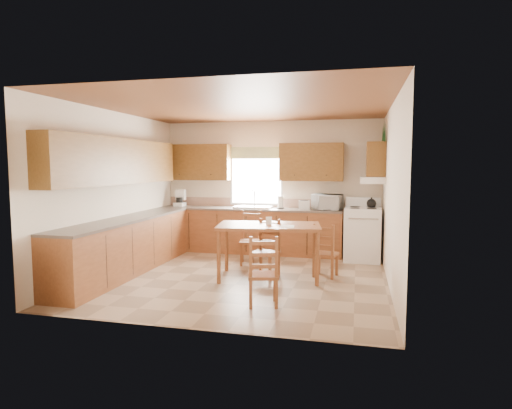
% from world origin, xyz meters
% --- Properties ---
extents(floor, '(4.50, 4.50, 0.00)m').
position_xyz_m(floor, '(0.00, 0.00, 0.00)').
color(floor, '#93795E').
rests_on(floor, ground).
extents(ceiling, '(4.50, 4.50, 0.00)m').
position_xyz_m(ceiling, '(0.00, 0.00, 2.70)').
color(ceiling, brown).
rests_on(ceiling, floor).
extents(wall_left, '(4.50, 4.50, 0.00)m').
position_xyz_m(wall_left, '(-2.25, 0.00, 1.35)').
color(wall_left, beige).
rests_on(wall_left, floor).
extents(wall_right, '(4.50, 4.50, 0.00)m').
position_xyz_m(wall_right, '(2.25, 0.00, 1.35)').
color(wall_right, beige).
rests_on(wall_right, floor).
extents(wall_back, '(4.50, 4.50, 0.00)m').
position_xyz_m(wall_back, '(0.00, 2.25, 1.35)').
color(wall_back, beige).
rests_on(wall_back, floor).
extents(wall_front, '(4.50, 4.50, 0.00)m').
position_xyz_m(wall_front, '(0.00, -2.25, 1.35)').
color(wall_front, beige).
rests_on(wall_front, floor).
extents(lower_cab_back, '(3.75, 0.60, 0.88)m').
position_xyz_m(lower_cab_back, '(-0.38, 1.95, 0.44)').
color(lower_cab_back, brown).
rests_on(lower_cab_back, floor).
extents(lower_cab_left, '(0.60, 3.60, 0.88)m').
position_xyz_m(lower_cab_left, '(-1.95, -0.15, 0.44)').
color(lower_cab_left, brown).
rests_on(lower_cab_left, floor).
extents(counter_back, '(3.75, 0.63, 0.04)m').
position_xyz_m(counter_back, '(-0.38, 1.95, 0.90)').
color(counter_back, brown).
rests_on(counter_back, lower_cab_back).
extents(counter_left, '(0.63, 3.60, 0.04)m').
position_xyz_m(counter_left, '(-1.95, -0.15, 0.90)').
color(counter_left, brown).
rests_on(counter_left, lower_cab_left).
extents(backsplash, '(3.75, 0.01, 0.18)m').
position_xyz_m(backsplash, '(-0.38, 2.24, 1.01)').
color(backsplash, '#9B7563').
rests_on(backsplash, counter_back).
extents(upper_cab_back_left, '(1.41, 0.33, 0.75)m').
position_xyz_m(upper_cab_back_left, '(-1.55, 2.08, 1.85)').
color(upper_cab_back_left, brown).
rests_on(upper_cab_back_left, wall_back).
extents(upper_cab_back_right, '(1.25, 0.33, 0.75)m').
position_xyz_m(upper_cab_back_right, '(0.86, 2.08, 1.85)').
color(upper_cab_back_right, brown).
rests_on(upper_cab_back_right, wall_back).
extents(upper_cab_left, '(0.33, 3.60, 0.75)m').
position_xyz_m(upper_cab_left, '(-2.08, -0.15, 1.85)').
color(upper_cab_left, brown).
rests_on(upper_cab_left, wall_left).
extents(upper_cab_stove, '(0.33, 0.62, 0.62)m').
position_xyz_m(upper_cab_stove, '(2.08, 1.65, 1.90)').
color(upper_cab_stove, brown).
rests_on(upper_cab_stove, wall_right).
extents(range_hood, '(0.44, 0.62, 0.12)m').
position_xyz_m(range_hood, '(2.03, 1.65, 1.52)').
color(range_hood, white).
rests_on(range_hood, wall_right).
extents(window_frame, '(1.13, 0.02, 1.18)m').
position_xyz_m(window_frame, '(-0.30, 2.22, 1.55)').
color(window_frame, white).
rests_on(window_frame, wall_back).
extents(window_pane, '(1.05, 0.01, 1.10)m').
position_xyz_m(window_pane, '(-0.30, 2.21, 1.55)').
color(window_pane, white).
rests_on(window_pane, wall_back).
extents(window_valance, '(1.19, 0.01, 0.24)m').
position_xyz_m(window_valance, '(-0.30, 2.19, 2.05)').
color(window_valance, '#537537').
rests_on(window_valance, wall_back).
extents(sink_basin, '(0.75, 0.45, 0.04)m').
position_xyz_m(sink_basin, '(-0.30, 1.95, 0.94)').
color(sink_basin, silver).
rests_on(sink_basin, counter_back).
extents(pine_decal_a, '(0.22, 0.22, 0.36)m').
position_xyz_m(pine_decal_a, '(2.21, 1.33, 2.38)').
color(pine_decal_a, '#16401B').
rests_on(pine_decal_a, wall_right).
extents(pine_decal_b, '(0.22, 0.22, 0.36)m').
position_xyz_m(pine_decal_b, '(2.21, 1.65, 2.42)').
color(pine_decal_b, '#16401B').
rests_on(pine_decal_b, wall_right).
extents(pine_decal_c, '(0.22, 0.22, 0.36)m').
position_xyz_m(pine_decal_c, '(2.21, 1.97, 2.38)').
color(pine_decal_c, '#16401B').
rests_on(pine_decal_c, wall_right).
extents(stove, '(0.69, 0.71, 0.98)m').
position_xyz_m(stove, '(1.88, 1.71, 0.49)').
color(stove, white).
rests_on(stove, floor).
extents(coffeemaker, '(0.24, 0.27, 0.36)m').
position_xyz_m(coffeemaker, '(-1.93, 1.98, 1.10)').
color(coffeemaker, white).
rests_on(coffeemaker, counter_back).
extents(paper_towel, '(0.14, 0.14, 0.25)m').
position_xyz_m(paper_towel, '(0.26, 1.97, 1.05)').
color(paper_towel, white).
rests_on(paper_towel, counter_back).
extents(toaster, '(0.23, 0.17, 0.17)m').
position_xyz_m(toaster, '(0.74, 1.93, 1.01)').
color(toaster, white).
rests_on(toaster, counter_back).
extents(microwave, '(0.58, 0.46, 0.31)m').
position_xyz_m(microwave, '(1.20, 1.95, 1.07)').
color(microwave, white).
rests_on(microwave, counter_back).
extents(dining_table, '(1.72, 1.15, 0.86)m').
position_xyz_m(dining_table, '(0.42, 0.07, 0.43)').
color(dining_table, brown).
rests_on(dining_table, floor).
extents(chair_near_left, '(0.46, 0.45, 0.91)m').
position_xyz_m(chair_near_left, '(0.62, -1.26, 0.45)').
color(chair_near_left, brown).
rests_on(chair_near_left, floor).
extents(chair_near_right, '(0.42, 0.41, 0.86)m').
position_xyz_m(chair_near_right, '(1.29, 0.36, 0.43)').
color(chair_near_right, brown).
rests_on(chair_near_right, floor).
extents(chair_far_left, '(0.47, 0.46, 0.96)m').
position_xyz_m(chair_far_left, '(-0.08, 0.91, 0.48)').
color(chair_far_left, brown).
rests_on(chair_far_left, floor).
extents(chair_far_right, '(0.47, 0.46, 0.92)m').
position_xyz_m(chair_far_right, '(0.35, 0.10, 0.46)').
color(chair_far_right, brown).
rests_on(chair_far_right, floor).
extents(table_paper, '(0.25, 0.31, 0.00)m').
position_xyz_m(table_paper, '(0.73, -0.07, 0.86)').
color(table_paper, white).
rests_on(table_paper, dining_table).
extents(table_card, '(0.09, 0.06, 0.12)m').
position_xyz_m(table_card, '(0.41, 0.07, 0.92)').
color(table_card, white).
rests_on(table_card, dining_table).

